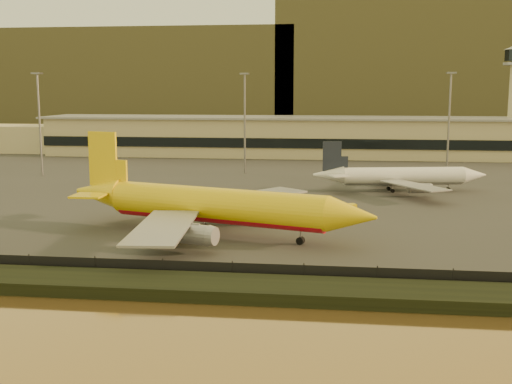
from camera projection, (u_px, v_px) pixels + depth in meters
The scene contains 11 objects.
ground at pixel (233, 254), 84.97m from camera, with size 900.00×900.00×0.00m, color black.
embankment at pixel (208, 287), 68.21m from camera, with size 320.00×7.00×1.40m, color black.
tarmac at pixel (288, 167), 178.01m from camera, with size 320.00×220.00×0.20m, color #2D2D2D.
perimeter_fence at pixel (215, 272), 72.03m from camera, with size 300.00×0.05×2.20m, color black.
terminal_building at pixel (251, 137), 208.76m from camera, with size 202.00×25.00×12.60m.
apron_light_masts at pixel (345, 114), 154.08m from camera, with size 152.20×12.20×25.40m.
distant_hills at pixel (286, 74), 415.59m from camera, with size 470.00×160.00×70.00m.
dhl_cargo_jet at pixel (212, 206), 94.18m from camera, with size 48.52×46.32×14.78m.
white_narrowbody_jet at pixel (400, 176), 134.98m from camera, with size 36.94×35.58×10.65m.
gse_vehicle_yellow at pixel (346, 208), 111.87m from camera, with size 3.44×1.55×1.55m, color yellow.
gse_vehicle_white at pixel (194, 202), 116.95m from camera, with size 4.25×1.91×1.91m, color white.
Camera 1 is at (13.37, -81.56, 21.57)m, focal length 45.00 mm.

